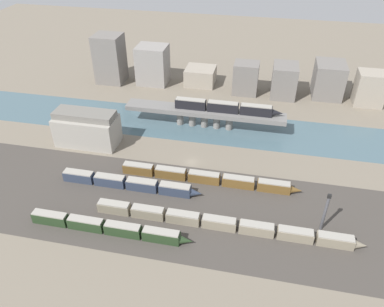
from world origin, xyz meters
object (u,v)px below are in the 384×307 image
train_yard_mid (224,224)px  signal_tower (325,212)px  train_on_bridge (226,107)px  train_yard_near (108,227)px  warehouse_building (87,128)px  train_yard_outer (208,178)px  train_yard_far (130,183)px

train_yard_mid → signal_tower: bearing=11.2°
train_on_bridge → train_yard_near: size_ratio=0.90×
warehouse_building → train_yard_mid: bearing=-30.9°
train_on_bridge → warehouse_building: size_ratio=1.85×
train_yard_mid → warehouse_building: 66.93m
train_on_bridge → train_yard_outer: train_on_bridge is taller
train_yard_far → train_yard_outer: size_ratio=0.78×
train_yard_near → train_yard_mid: size_ratio=0.62×
train_yard_mid → train_yard_far: size_ratio=1.65×
train_yard_mid → signal_tower: size_ratio=5.95×
warehouse_building → signal_tower: 89.69m
train_yard_mid → signal_tower: 28.58m
train_on_bridge → warehouse_building: (-50.33, -21.43, -3.39)m
train_yard_mid → train_yard_far: bearing=160.2°
train_yard_outer → signal_tower: signal_tower is taller
train_yard_mid → train_yard_outer: bearing=112.2°
train_yard_outer → warehouse_building: 51.55m
train_yard_near → train_yard_far: (-0.71, 19.95, 0.01)m
train_yard_far → signal_tower: 60.74m
train_on_bridge → train_yard_mid: size_ratio=0.56×
train_on_bridge → train_yard_outer: (-1.07, -35.91, -8.05)m
train_yard_far → warehouse_building: 33.76m
train_yard_far → train_on_bridge: bearing=59.8°
train_yard_mid → train_yard_outer: 21.35m
train_yard_mid → signal_tower: signal_tower is taller
train_on_bridge → train_yard_far: (-25.61, -43.96, -8.05)m
train_on_bridge → train_yard_mid: train_on_bridge is taller
warehouse_building → signal_tower: warehouse_building is taller
train_yard_near → train_yard_far: bearing=92.0°
train_yard_mid → train_yard_far: train_yard_far is taller
warehouse_building → train_yard_far: bearing=-42.4°
train_yard_mid → train_yard_outer: (-8.05, 19.77, 0.08)m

